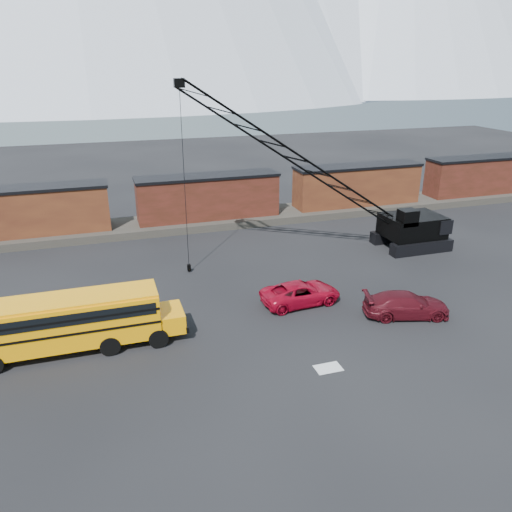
% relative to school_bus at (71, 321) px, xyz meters
% --- Properties ---
extents(ground, '(160.00, 160.00, 0.00)m').
position_rel_school_bus_xyz_m(ground, '(12.10, -1.93, -1.79)').
color(ground, black).
rests_on(ground, ground).
extents(gravel_berm, '(120.00, 5.00, 0.70)m').
position_rel_school_bus_xyz_m(gravel_berm, '(12.10, 20.07, -1.44)').
color(gravel_berm, '#413B35').
rests_on(gravel_berm, ground).
extents(boxcar_west_near, '(13.70, 3.10, 4.17)m').
position_rel_school_bus_xyz_m(boxcar_west_near, '(-3.90, 20.07, 0.97)').
color(boxcar_west_near, '#451E13').
rests_on(boxcar_west_near, gravel_berm).
extents(boxcar_mid, '(13.70, 3.10, 4.17)m').
position_rel_school_bus_xyz_m(boxcar_mid, '(12.10, 20.07, 0.97)').
color(boxcar_mid, '#592019').
rests_on(boxcar_mid, gravel_berm).
extents(boxcar_east_near, '(13.70, 3.10, 4.17)m').
position_rel_school_bus_xyz_m(boxcar_east_near, '(28.10, 20.07, 0.97)').
color(boxcar_east_near, '#451E13').
rests_on(boxcar_east_near, gravel_berm).
extents(boxcar_east_far, '(13.70, 3.10, 4.17)m').
position_rel_school_bus_xyz_m(boxcar_east_far, '(44.10, 20.07, 0.97)').
color(boxcar_east_far, '#592019').
rests_on(boxcar_east_far, gravel_berm).
extents(snow_patch, '(1.40, 0.90, 0.02)m').
position_rel_school_bus_xyz_m(snow_patch, '(12.60, -5.93, -1.78)').
color(snow_patch, silver).
rests_on(snow_patch, ground).
extents(school_bus, '(11.65, 2.65, 3.19)m').
position_rel_school_bus_xyz_m(school_bus, '(0.00, 0.00, 0.00)').
color(school_bus, '#F49905').
rests_on(school_bus, ground).
extents(red_pickup, '(5.46, 2.83, 1.47)m').
position_rel_school_bus_xyz_m(red_pickup, '(14.09, 1.47, -1.06)').
color(red_pickup, '#A50820').
rests_on(red_pickup, ground).
extents(maroon_suv, '(5.69, 3.49, 1.54)m').
position_rel_school_bus_xyz_m(maroon_suv, '(19.71, -2.15, -1.02)').
color(maroon_suv, '#4C0D16').
rests_on(maroon_suv, ground).
extents(crawler_crane, '(22.42, 4.20, 14.08)m').
position_rel_school_bus_xyz_m(crawler_crane, '(18.50, 8.82, 5.12)').
color(crawler_crane, black).
rests_on(crawler_crane, ground).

